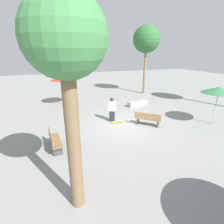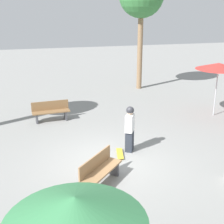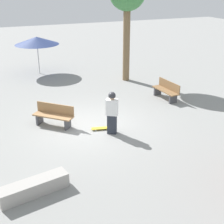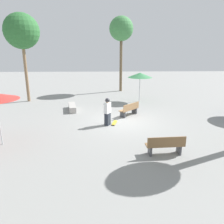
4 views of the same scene
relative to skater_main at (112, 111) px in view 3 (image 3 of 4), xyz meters
name	(u,v)px [view 3 (image 3 of 4)]	position (x,y,z in m)	size (l,w,h in m)	color
ground_plane	(88,126)	(0.93, 0.63, -0.86)	(60.00, 60.00, 0.00)	gray
skater_main	(112,111)	(0.00, 0.00, 0.00)	(0.43, 0.49, 1.60)	#282D38
skateboard	(102,128)	(0.41, 0.24, -0.81)	(0.37, 0.82, 0.07)	gold
concrete_ledge	(34,187)	(-2.49, 3.28, -0.66)	(0.80, 1.90, 0.40)	#A8A39E
bench_near	(166,90)	(2.33, -3.77, -0.44)	(1.62, 0.54, 0.85)	#47474C
bench_far	(54,115)	(1.47, 1.81, -0.44)	(1.43, 1.45, 0.85)	#47474C
shade_umbrella_navy	(37,41)	(9.10, 0.92, 1.10)	(2.56, 2.56, 2.19)	#B7B7BC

